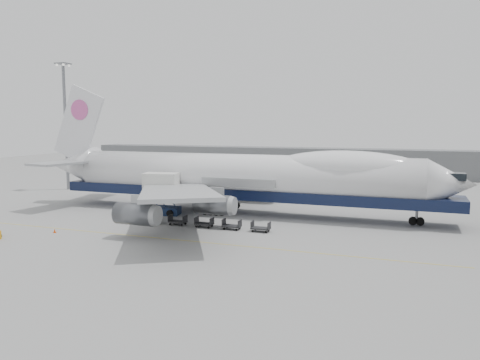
% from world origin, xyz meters
% --- Properties ---
extents(ground, '(260.00, 260.00, 0.00)m').
position_xyz_m(ground, '(0.00, 0.00, 0.00)').
color(ground, gray).
rests_on(ground, ground).
extents(apron_line, '(60.00, 0.15, 0.01)m').
position_xyz_m(apron_line, '(0.00, -6.00, 0.01)').
color(apron_line, gold).
rests_on(apron_line, ground).
extents(hangar, '(110.00, 8.00, 7.00)m').
position_xyz_m(hangar, '(-10.00, 70.00, 3.50)').
color(hangar, slate).
rests_on(hangar, ground).
extents(floodlight_mast, '(2.40, 2.40, 25.43)m').
position_xyz_m(floodlight_mast, '(-42.00, 24.00, 14.27)').
color(floodlight_mast, slate).
rests_on(floodlight_mast, ground).
extents(airliner, '(67.00, 55.30, 19.98)m').
position_xyz_m(airliner, '(0.64, 12.00, 5.62)').
color(airliner, white).
rests_on(airliner, ground).
extents(catering_truck, '(5.75, 4.44, 6.18)m').
position_xyz_m(catering_truck, '(-10.47, 6.93, 3.45)').
color(catering_truck, navy).
rests_on(catering_truck, ground).
extents(traffic_cone, '(0.34, 0.34, 0.50)m').
position_xyz_m(traffic_cone, '(-17.00, -8.04, 0.24)').
color(traffic_cone, '#E44A0C').
rests_on(traffic_cone, ground).
extents(dolly_0, '(2.30, 1.35, 1.30)m').
position_xyz_m(dolly_0, '(-12.54, 1.21, 0.53)').
color(dolly_0, '#2D2D30').
rests_on(dolly_0, ground).
extents(dolly_1, '(2.30, 1.35, 1.30)m').
position_xyz_m(dolly_1, '(-8.68, 1.21, 0.53)').
color(dolly_1, '#2D2D30').
rests_on(dolly_1, ground).
extents(dolly_2, '(2.30, 1.35, 1.30)m').
position_xyz_m(dolly_2, '(-4.82, 1.21, 0.53)').
color(dolly_2, '#2D2D30').
rests_on(dolly_2, ground).
extents(dolly_3, '(2.30, 1.35, 1.30)m').
position_xyz_m(dolly_3, '(-0.96, 1.21, 0.53)').
color(dolly_3, '#2D2D30').
rests_on(dolly_3, ground).
extents(dolly_4, '(2.30, 1.35, 1.30)m').
position_xyz_m(dolly_4, '(2.89, 1.21, 0.53)').
color(dolly_4, '#2D2D30').
rests_on(dolly_4, ground).
extents(dolly_5, '(2.30, 1.35, 1.30)m').
position_xyz_m(dolly_5, '(6.75, 1.21, 0.53)').
color(dolly_5, '#2D2D30').
rests_on(dolly_5, ground).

